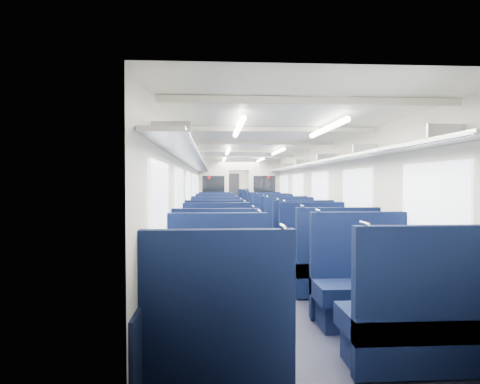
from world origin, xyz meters
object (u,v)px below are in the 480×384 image
at_px(seat_2, 216,292).
at_px(seat_27, 250,208).
at_px(seat_5, 334,268).
at_px(seat_24, 215,209).
at_px(end_door, 231,194).
at_px(seat_4, 216,271).
at_px(seat_15, 274,225).
at_px(seat_22, 215,211).
at_px(bulkhead, 239,192).
at_px(seat_6, 216,256).
at_px(seat_7, 315,254).
at_px(seat_18, 215,218).
at_px(seat_10, 215,237).
at_px(seat_19, 265,218).
at_px(seat_14, 215,226).
at_px(seat_16, 215,222).
at_px(seat_1, 414,325).
at_px(seat_23, 255,211).
at_px(seat_17, 269,221).
at_px(seat_8, 215,244).
at_px(seat_20, 215,213).
at_px(seat_9, 302,244).
at_px(seat_25, 253,209).
at_px(seat_21, 259,213).
at_px(seat_12, 215,230).
at_px(seat_11, 291,236).
at_px(seat_0, 217,336).

relative_size(seat_2, seat_27, 1.00).
bearing_deg(seat_5, seat_24, 97.67).
bearing_deg(end_door, seat_4, -93.17).
distance_m(seat_15, seat_22, 5.65).
height_order(bulkhead, seat_5, bulkhead).
bearing_deg(bulkhead, seat_24, 102.57).
bearing_deg(seat_6, end_door, 86.56).
height_order(end_door, seat_15, end_door).
relative_size(seat_7, seat_18, 1.00).
distance_m(seat_10, seat_24, 8.93).
relative_size(seat_18, seat_19, 1.00).
relative_size(seat_4, seat_15, 1.00).
height_order(seat_14, seat_16, same).
distance_m(bulkhead, seat_5, 8.68).
xyz_separation_m(seat_1, seat_23, (0.00, 13.60, 0.00)).
bearing_deg(seat_17, seat_6, -105.72).
height_order(seat_2, seat_24, same).
xyz_separation_m(seat_8, seat_20, (0.00, 7.72, 0.00)).
xyz_separation_m(seat_16, seat_24, (0.00, 5.52, 0.00)).
relative_size(seat_16, seat_19, 1.00).
relative_size(seat_4, seat_7, 1.00).
relative_size(seat_9, seat_25, 1.00).
bearing_deg(seat_17, seat_2, -101.53).
distance_m(seat_19, seat_27, 5.55).
xyz_separation_m(seat_19, seat_21, (0.00, 1.99, 0.00)).
height_order(bulkhead, seat_15, bulkhead).
bearing_deg(seat_12, seat_1, -76.45).
bearing_deg(end_door, seat_27, -57.67).
relative_size(seat_7, seat_11, 1.00).
height_order(seat_19, seat_24, same).
bearing_deg(seat_11, seat_5, -90.00).
distance_m(seat_22, seat_27, 2.86).
bearing_deg(seat_14, seat_2, -90.00).
height_order(end_door, seat_20, end_door).
relative_size(seat_5, seat_14, 1.00).
xyz_separation_m(seat_11, seat_17, (0.00, 3.60, 0.00)).
bearing_deg(seat_17, seat_12, -124.98).
bearing_deg(seat_2, seat_16, 90.00).
height_order(seat_2, seat_7, same).
xyz_separation_m(end_door, seat_12, (-0.83, -10.29, -0.60)).
relative_size(seat_15, seat_19, 1.00).
bearing_deg(seat_15, seat_20, 111.38).
bearing_deg(seat_8, seat_20, 90.00).
xyz_separation_m(seat_8, seat_21, (1.66, 7.65, 0.00)).
xyz_separation_m(seat_0, seat_2, (0.00, 1.29, 0.00)).
relative_size(seat_2, seat_18, 1.00).
height_order(seat_4, seat_27, same).
height_order(seat_1, seat_24, same).
bearing_deg(seat_23, seat_24, 147.71).
distance_m(seat_7, seat_12, 3.80).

